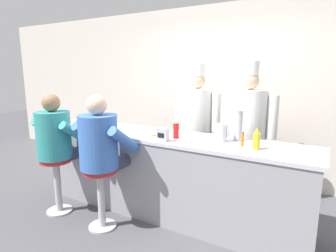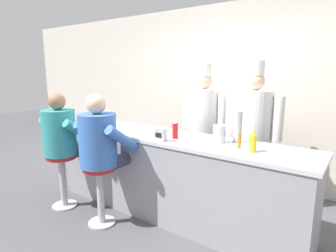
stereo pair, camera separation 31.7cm
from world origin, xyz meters
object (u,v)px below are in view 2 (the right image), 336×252
Objects in this scene: diner_seated_teal at (62,136)px; hot_sauce_bottle_orange at (239,141)px; coffee_mug_white at (84,121)px; napkin_dispenser_chrome at (160,134)px; breakfast_plate at (155,135)px; cook_in_whites_near at (203,122)px; ketchup_bottle_red at (175,129)px; cereal_bowl at (97,124)px; cook_in_whites_far at (253,129)px; diner_seated_blue at (101,144)px; water_pitcher_clear at (219,134)px; mustard_bottle_yellow at (253,142)px; cup_stack_steel at (238,127)px.

hot_sauce_bottle_orange is at bearing 15.63° from diner_seated_teal.
hot_sauce_bottle_orange is at bearing 2.54° from coffee_mug_white.
napkin_dispenser_chrome is at bearing -165.04° from hot_sauce_bottle_orange.
cook_in_whites_near is at bearing 87.51° from breakfast_plate.
ketchup_bottle_red reaches higher than hot_sauce_bottle_orange.
cereal_bowl is 0.53m from diner_seated_teal.
diner_seated_blue is at bearing -130.32° from cook_in_whites_far.
cook_in_whites_near is (-0.67, 0.89, -0.07)m from water_pitcher_clear.
diner_seated_teal is at bearing -69.46° from coffee_mug_white.
napkin_dispenser_chrome reaches higher than coffee_mug_white.
mustard_bottle_yellow is 0.42m from water_pitcher_clear.
cereal_bowl is 0.51× the size of cup_stack_steel.
diner_seated_blue is at bearing -28.15° from coffee_mug_white.
breakfast_plate is 0.61m from diner_seated_blue.
ketchup_bottle_red reaches higher than cereal_bowl.
ketchup_bottle_red is at bearing 69.75° from napkin_dispenser_chrome.
cup_stack_steel is at bearing 116.59° from hot_sauce_bottle_orange.
ketchup_bottle_red is 0.15× the size of diner_seated_teal.
diner_seated_teal is at bearing -155.79° from breakfast_plate.
hot_sauce_bottle_orange reaches higher than napkin_dispenser_chrome.
water_pitcher_clear is (0.48, 0.11, -0.01)m from ketchup_bottle_red.
cook_in_whites_far reaches higher than cereal_bowl.
hot_sauce_bottle_orange is 1.34m from cook_in_whites_near.
ketchup_bottle_red is 1.79× the size of coffee_mug_white.
napkin_dispenser_chrome is at bearing 16.04° from diner_seated_teal.
water_pitcher_clear is at bearing 162.54° from mustard_bottle_yellow.
ketchup_bottle_red reaches higher than breakfast_plate.
diner_seated_teal is 0.79× the size of cook_in_whites_far.
cup_stack_steel is 0.81m from napkin_dispenser_chrome.
mustard_bottle_yellow is 2.26m from diner_seated_teal.
diner_seated_blue is 1.83m from cook_in_whites_far.
water_pitcher_clear is at bearing 5.21° from coffee_mug_white.
ketchup_bottle_red is 1.62× the size of napkin_dispenser_chrome.
diner_seated_blue is (0.88, -0.47, -0.09)m from coffee_mug_white.
water_pitcher_clear is 0.10× the size of cook_in_whites_far.
coffee_mug_white is 1.00m from diner_seated_blue.
cook_in_whites_near is at bearing 43.30° from cereal_bowl.
cereal_bowl is (-2.00, -0.05, -0.04)m from hot_sauce_bottle_orange.
cook_in_whites_near reaches higher than coffee_mug_white.
cereal_bowl is 1.20× the size of napkin_dispenser_chrome.
breakfast_plate is (-1.12, -0.05, -0.08)m from mustard_bottle_yellow.
breakfast_plate is 0.17× the size of diner_seated_teal.
napkin_dispenser_chrome is 0.09× the size of diner_seated_blue.
breakfast_plate is at bearing -166.89° from ketchup_bottle_red.
hot_sauce_bottle_orange is 0.26m from cup_stack_steel.
cup_stack_steel reaches higher than water_pitcher_clear.
cereal_bowl is (-1.28, -0.01, -0.08)m from ketchup_bottle_red.
cook_in_whites_near is 0.99× the size of cook_in_whites_far.
coffee_mug_white is (-2.22, -0.10, -0.02)m from hot_sauce_bottle_orange.
hot_sauce_bottle_orange is 1.46m from diner_seated_blue.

